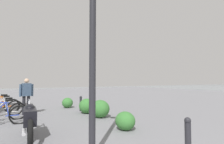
{
  "coord_description": "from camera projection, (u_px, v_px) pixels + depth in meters",
  "views": [
    {
      "loc": [
        0.31,
        2.33,
        1.61
      ],
      "look_at": [
        10.59,
        -3.86,
        2.19
      ],
      "focal_mm": 28.49,
      "sensor_mm": 36.0,
      "label": 1
    }
  ],
  "objects": [
    {
      "name": "bollard_mid",
      "position": [
        81.0,
        103.0,
        9.39
      ],
      "size": [
        0.13,
        0.13,
        0.79
      ],
      "color": "#232328",
      "rests_on": "ground"
    },
    {
      "name": "bicycle_silver",
      "position": [
        2.0,
        109.0,
        7.95
      ],
      "size": [
        0.24,
        1.77,
        0.95
      ],
      "color": "black",
      "rests_on": "ground"
    },
    {
      "name": "shrub_tall",
      "position": [
        100.0,
        109.0,
        7.76
      ],
      "size": [
        0.89,
        0.8,
        0.76
      ],
      "color": "#387533",
      "rests_on": "ground"
    },
    {
      "name": "bollard_near",
      "position": [
        188.0,
        139.0,
        3.48
      ],
      "size": [
        0.13,
        0.13,
        0.89
      ],
      "color": "#232328",
      "rests_on": "ground"
    },
    {
      "name": "bicycle_orange",
      "position": [
        0.0,
        106.0,
        8.6
      ],
      "size": [
        0.22,
        1.77,
        0.95
      ],
      "color": "black",
      "rests_on": "ground"
    },
    {
      "name": "shrub_low",
      "position": [
        125.0,
        121.0,
        5.79
      ],
      "size": [
        0.7,
        0.63,
        0.59
      ],
      "color": "#387533",
      "rests_on": "ground"
    },
    {
      "name": "shrub_wide",
      "position": [
        67.0,
        103.0,
        10.52
      ],
      "size": [
        0.7,
        0.63,
        0.59
      ],
      "color": "#387533",
      "rests_on": "ground"
    },
    {
      "name": "pedestrian",
      "position": [
        26.0,
        94.0,
        8.44
      ],
      "size": [
        0.28,
        0.62,
        1.71
      ],
      "color": "black",
      "rests_on": "ground"
    },
    {
      "name": "motorcycle",
      "position": [
        30.0,
        120.0,
        5.02
      ],
      "size": [
        2.17,
        0.45,
        1.06
      ],
      "color": "black",
      "rests_on": "ground"
    },
    {
      "name": "shrub_round",
      "position": [
        87.0,
        106.0,
        8.74
      ],
      "size": [
        0.84,
        0.76,
        0.72
      ],
      "color": "#387533",
      "rests_on": "ground"
    },
    {
      "name": "bicycle_blue",
      "position": [
        3.0,
        115.0,
        6.37
      ],
      "size": [
        0.24,
        1.77,
        0.95
      ],
      "color": "black",
      "rests_on": "ground"
    },
    {
      "name": "lamppost",
      "position": [
        93.0,
        18.0,
        3.78
      ],
      "size": [
        0.98,
        0.28,
        4.47
      ],
      "color": "#232328",
      "rests_on": "ground"
    },
    {
      "name": "bicycle_white",
      "position": [
        3.0,
        112.0,
        7.04
      ],
      "size": [
        0.33,
        1.76,
        0.95
      ],
      "color": "black",
      "rests_on": "ground"
    }
  ]
}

